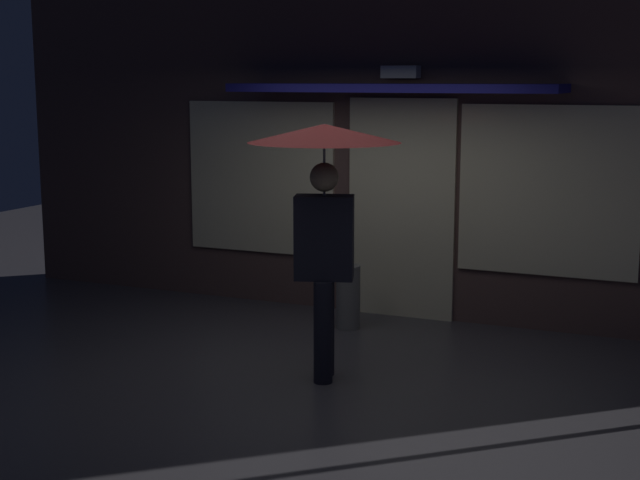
% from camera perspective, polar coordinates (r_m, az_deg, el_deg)
% --- Properties ---
extents(ground_plane, '(18.00, 18.00, 0.00)m').
position_cam_1_polar(ground_plane, '(7.48, -0.41, -8.62)').
color(ground_plane, '#423F44').
extents(building_facade, '(9.07, 1.00, 4.57)m').
position_cam_1_polar(building_facade, '(9.28, 5.48, 9.18)').
color(building_facade, brown).
rests_on(building_facade, ground).
extents(person_with_umbrella, '(1.20, 1.20, 2.04)m').
position_cam_1_polar(person_with_umbrella, '(7.15, 0.26, 3.66)').
color(person_with_umbrella, black).
rests_on(person_with_umbrella, ground).
extents(sidewalk_bollard, '(0.23, 0.23, 0.62)m').
position_cam_1_polar(sidewalk_bollard, '(8.87, 1.76, -3.55)').
color(sidewalk_bollard, slate).
rests_on(sidewalk_bollard, ground).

